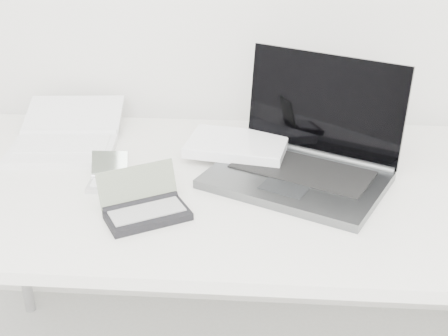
# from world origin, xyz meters

# --- Properties ---
(desk) EXTENTS (1.60, 0.80, 0.73)m
(desk) POSITION_xyz_m (0.00, 1.55, 0.68)
(desk) COLOR white
(desk) RESTS_ON ground
(laptop_large) EXTENTS (0.56, 0.47, 0.28)m
(laptop_large) POSITION_xyz_m (0.13, 1.62, 0.78)
(laptop_large) COLOR #545759
(laptop_large) RESTS_ON desk
(netbook_open_white) EXTENTS (0.31, 0.38, 0.07)m
(netbook_open_white) POSITION_xyz_m (-0.49, 1.74, 0.75)
(netbook_open_white) COLOR white
(netbook_open_white) RESTS_ON desk
(pda_silver) EXTENTS (0.09, 0.10, 0.07)m
(pda_silver) POSITION_xyz_m (-0.32, 1.52, 0.75)
(pda_silver) COLOR silver
(pda_silver) RESTS_ON desk
(palmtop_charcoal) EXTENTS (0.22, 0.20, 0.10)m
(palmtop_charcoal) POSITION_xyz_m (-0.20, 1.38, 0.75)
(palmtop_charcoal) COLOR black
(palmtop_charcoal) RESTS_ON desk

